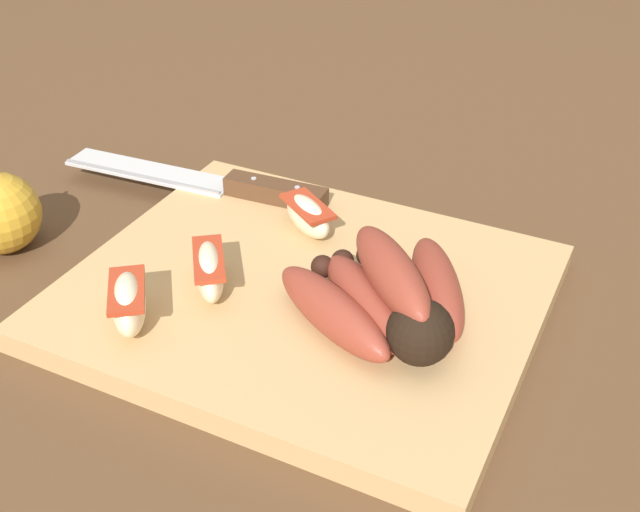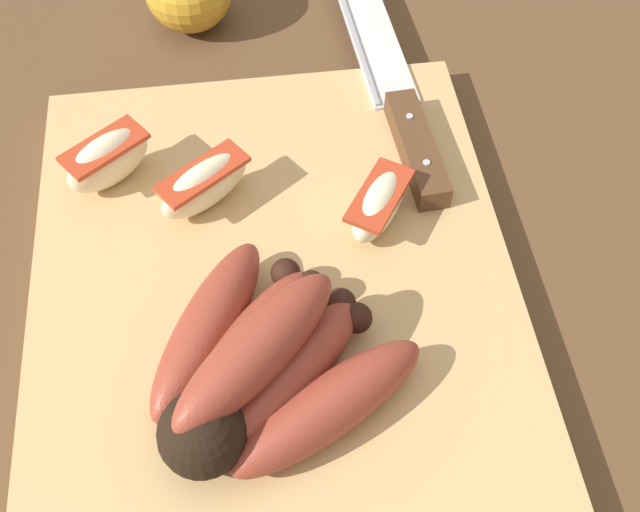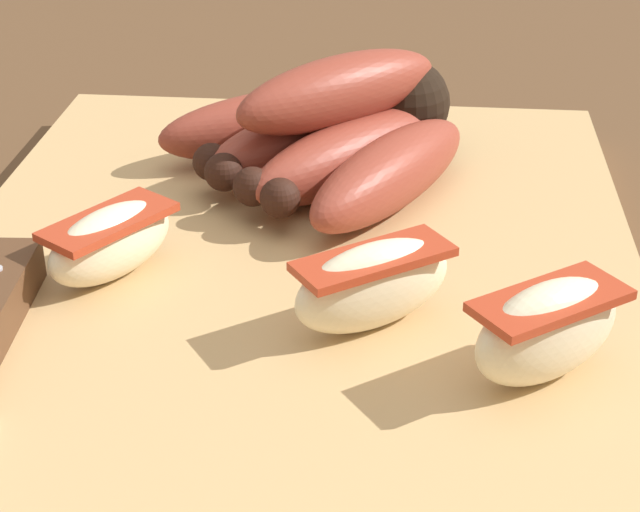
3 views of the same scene
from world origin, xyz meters
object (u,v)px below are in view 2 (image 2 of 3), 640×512
object	(u,v)px
apple_wedge_far	(379,204)
banana_bunch	(259,369)
apple_wedge_middle	(205,184)
apple_wedge_near	(108,159)
chefs_knife	(399,103)

from	to	relation	value
apple_wedge_far	banana_bunch	bearing A→B (deg)	-37.89
banana_bunch	apple_wedge_middle	distance (m)	0.14
banana_bunch	apple_wedge_near	bearing A→B (deg)	-152.67
apple_wedge_middle	apple_wedge_far	size ratio (longest dim) A/B	1.05
apple_wedge_middle	chefs_knife	bearing A→B (deg)	116.20
chefs_knife	apple_wedge_far	distance (m)	0.11
apple_wedge_middle	banana_bunch	bearing A→B (deg)	9.87
banana_bunch	apple_wedge_middle	xyz separation A→B (m)	(-0.14, -0.02, -0.00)
chefs_knife	apple_wedge_middle	xyz separation A→B (m)	(0.07, -0.15, 0.01)
banana_bunch	chefs_knife	size ratio (longest dim) A/B	0.62
chefs_knife	apple_wedge_near	world-z (taller)	apple_wedge_near
banana_bunch	chefs_knife	xyz separation A→B (m)	(-0.21, 0.12, -0.02)
banana_bunch	chefs_knife	bearing A→B (deg)	150.49
banana_bunch	apple_wedge_far	bearing A→B (deg)	142.11
apple_wedge_near	apple_wedge_middle	size ratio (longest dim) A/B	0.94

